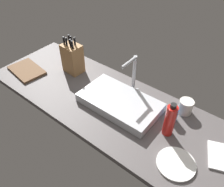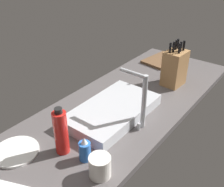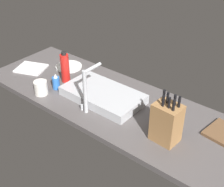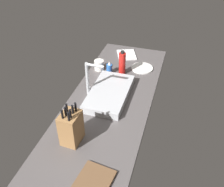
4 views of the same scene
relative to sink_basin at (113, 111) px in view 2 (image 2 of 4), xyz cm
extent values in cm
cube|color=#514C4C|center=(-5.84, -1.97, -4.72)|extent=(187.23, 63.30, 3.50)
cube|color=#B7BABF|center=(0.00, 0.00, 0.00)|extent=(51.48, 28.89, 5.94)
cylinder|color=#B7BABF|center=(-1.53, 17.43, 11.23)|extent=(2.40, 2.40, 28.39)
cylinder|color=#B7BABF|center=(-1.53, 10.54, 24.42)|extent=(2.00, 13.78, 2.00)
cylinder|color=#B7BABF|center=(1.97, 17.43, -0.97)|extent=(1.60, 1.60, 4.00)
cube|color=#9E7042|center=(-51.37, 9.13, 8.20)|extent=(14.71, 12.03, 22.35)
cylinder|color=black|center=(-55.95, 7.16, 22.43)|extent=(1.49, 1.49, 6.10)
cylinder|color=black|center=(-55.26, 11.50, 22.43)|extent=(1.49, 1.49, 6.10)
cylinder|color=black|center=(-53.50, 7.24, 22.43)|extent=(1.49, 1.49, 6.10)
cylinder|color=black|center=(-52.40, 10.85, 22.43)|extent=(1.49, 1.49, 6.10)
cylinder|color=black|center=(-49.56, 7.47, 22.43)|extent=(1.49, 1.49, 6.10)
cylinder|color=black|center=(-49.32, 11.39, 22.43)|extent=(1.49, 1.49, 6.10)
cylinder|color=black|center=(-46.93, 6.67, 22.43)|extent=(1.49, 1.49, 6.10)
cube|color=brown|center=(-80.06, -14.27, -2.07)|extent=(30.69, 22.38, 1.80)
cylinder|color=blue|center=(32.57, 10.26, 1.35)|extent=(5.14, 5.14, 8.64)
cone|color=silver|center=(32.57, 10.26, 7.06)|extent=(2.83, 2.83, 2.80)
cylinder|color=red|center=(34.90, -0.88, 7.20)|extent=(6.06, 6.06, 20.35)
cylinder|color=black|center=(34.90, -0.88, 18.48)|extent=(3.33, 3.33, 2.20)
cylinder|color=white|center=(48.27, -16.49, -2.37)|extent=(20.02, 20.02, 1.20)
cylinder|color=silver|center=(35.51, 20.92, 1.63)|extent=(8.84, 8.84, 9.21)
camera|label=1|loc=(61.49, -85.50, 99.57)|focal=36.01mm
camera|label=2|loc=(91.91, 70.36, 78.51)|focal=42.68mm
camera|label=3|loc=(-109.14, 125.27, 108.09)|focal=49.61mm
camera|label=4|loc=(-152.63, -48.28, 122.38)|focal=40.95mm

